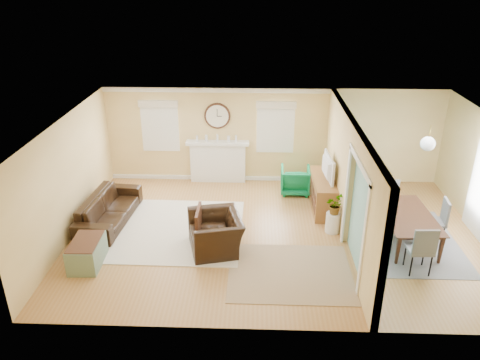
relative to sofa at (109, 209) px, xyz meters
name	(u,v)px	position (x,y,z in m)	size (l,w,h in m)	color
floor	(275,235)	(3.85, -0.48, -0.33)	(9.00, 9.00, 0.00)	#A26E38
wall_back	(273,136)	(3.85, 2.52, 0.97)	(9.00, 0.02, 2.60)	tan
wall_front	(284,264)	(3.85, -3.48, 0.97)	(9.00, 0.02, 2.60)	tan
wall_left	(67,179)	(-0.65, -0.48, 0.97)	(0.02, 6.00, 2.60)	tan
ceiling	(279,123)	(3.85, -0.48, 2.27)	(9.00, 6.00, 0.02)	white
partition	(347,175)	(5.36, -0.20, 1.03)	(0.17, 6.00, 2.60)	tan
fireplace	(218,161)	(2.35, 2.40, 0.27)	(1.70, 0.30, 1.17)	white
wall_clock	(217,116)	(2.35, 2.49, 1.52)	(0.70, 0.07, 0.70)	#4B291C
window_left	(160,122)	(0.80, 2.47, 1.33)	(1.05, 0.13, 1.42)	white
window_right	(276,124)	(3.90, 2.47, 1.33)	(1.05, 0.13, 1.42)	white
pendant	(428,144)	(6.85, -0.48, 1.87)	(0.30, 0.30, 0.55)	gold
rug_cream	(168,229)	(1.43, -0.32, -0.32)	(3.31, 2.87, 0.02)	beige
rug_jute	(290,272)	(4.09, -1.88, -0.32)	(2.39, 1.96, 0.01)	tan
rug_grey	(405,241)	(6.66, -0.63, -0.32)	(2.20, 2.75, 0.01)	slate
sofa	(109,209)	(0.00, 0.00, 0.00)	(2.25, 0.88, 0.66)	black
eames_chair	(216,233)	(2.58, -1.07, 0.06)	(1.18, 1.03, 0.77)	black
green_chair	(295,180)	(4.44, 1.74, 0.02)	(0.75, 0.77, 0.70)	#027033
trunk	(87,253)	(0.06, -1.73, -0.06)	(0.59, 0.94, 0.53)	gray
credenza	(323,193)	(5.06, 0.87, 0.07)	(0.55, 1.61, 0.80)	brown
tv	(325,167)	(5.04, 0.87, 0.76)	(1.01, 0.13, 0.58)	black
garden_stool	(333,223)	(5.14, -0.28, -0.09)	(0.32, 0.32, 0.47)	white
potted_plant	(334,204)	(5.14, -0.28, 0.37)	(0.40, 0.35, 0.45)	#337F33
dining_table	(407,228)	(6.66, -0.63, 0.00)	(1.87, 1.04, 0.66)	#4B291C
dining_chair_n	(393,197)	(6.64, 0.51, 0.18)	(0.43, 0.43, 0.87)	slate
dining_chair_s	(420,244)	(6.57, -1.73, 0.28)	(0.48, 0.48, 1.04)	slate
dining_chair_w	(377,216)	(6.03, -0.54, 0.22)	(0.46, 0.46, 0.94)	white
dining_chair_e	(435,217)	(7.23, -0.59, 0.26)	(0.48, 0.48, 1.00)	slate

